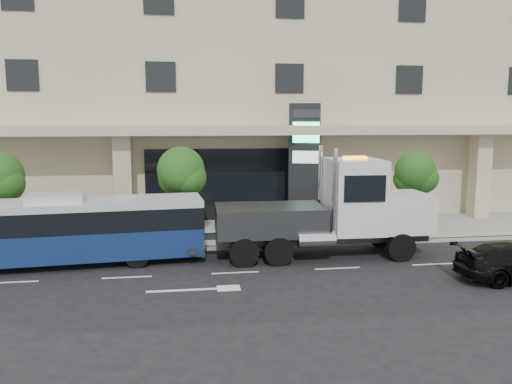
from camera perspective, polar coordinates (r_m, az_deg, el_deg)
ground at (r=20.57m, az=-2.81°, el=-7.96°), size 120.00×120.00×0.00m
sidewalk at (r=25.38m, az=-3.85°, el=-4.65°), size 120.00×6.00×0.15m
curb at (r=22.47m, az=-3.28°, el=-6.36°), size 120.00×0.30×0.15m
convention_center at (r=35.39m, az=-5.31°, el=15.11°), size 60.00×17.60×20.00m
tree_mid at (r=23.39m, az=-8.50°, el=2.08°), size 2.28×2.20×4.38m
tree_right at (r=26.00m, az=17.76°, el=1.90°), size 2.10×2.00×4.04m
city_bus at (r=21.18m, az=-21.73°, el=-4.00°), size 11.51×3.37×2.87m
tow_truck at (r=21.20m, az=8.74°, el=-2.25°), size 10.20×2.70×4.65m
signage_pylon at (r=26.60m, az=5.55°, el=3.22°), size 1.70×1.10×6.44m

